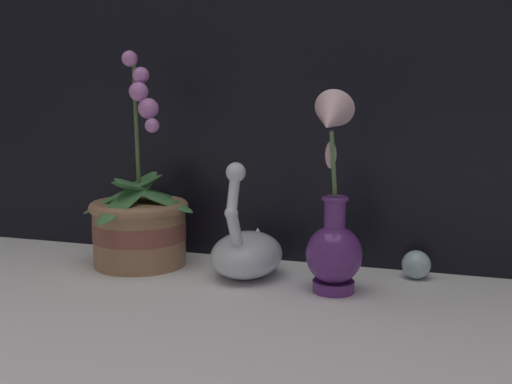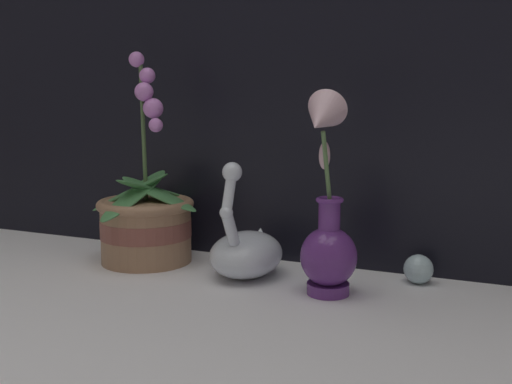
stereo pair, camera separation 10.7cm
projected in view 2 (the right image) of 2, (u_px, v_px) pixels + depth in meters
ground_plane at (222, 292)px, 0.99m from camera, size 2.80×2.80×0.00m
orchid_potted_plant at (146, 221)px, 1.17m from camera, size 0.23×0.26×0.41m
swan_figurine at (248, 250)px, 1.08m from camera, size 0.13×0.19×0.21m
blue_vase at (327, 227)px, 0.96m from camera, size 0.09×0.14×0.33m
glass_sphere at (418, 269)px, 1.04m from camera, size 0.05×0.05×0.05m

